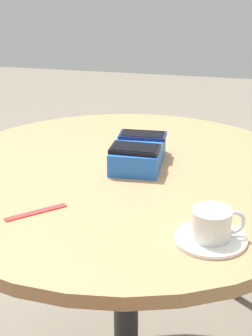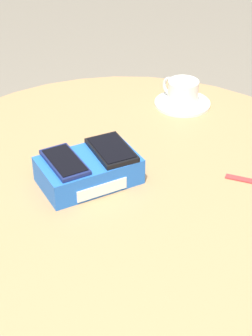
% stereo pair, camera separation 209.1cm
% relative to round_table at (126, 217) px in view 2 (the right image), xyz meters
% --- Properties ---
extents(round_table, '(1.03, 1.03, 0.72)m').
position_rel_round_table_xyz_m(round_table, '(0.00, 0.00, 0.00)').
color(round_table, '#2D2D2D').
rests_on(round_table, ground_plane).
extents(phone_box, '(0.21, 0.13, 0.06)m').
position_rel_round_table_xyz_m(phone_box, '(-0.08, 0.02, 0.14)').
color(phone_box, blue).
rests_on(phone_box, round_table).
extents(phone_navy, '(0.07, 0.13, 0.01)m').
position_rel_round_table_xyz_m(phone_navy, '(-0.13, 0.02, 0.18)').
color(phone_navy, navy).
rests_on(phone_navy, phone_box).
extents(phone_black, '(0.08, 0.12, 0.01)m').
position_rel_round_table_xyz_m(phone_black, '(-0.03, 0.02, 0.18)').
color(phone_black, black).
rests_on(phone_black, phone_box).
extents(saucer, '(0.15, 0.15, 0.01)m').
position_rel_round_table_xyz_m(saucer, '(0.28, 0.23, 0.12)').
color(saucer, white).
rests_on(saucer, round_table).
extents(coffee_cup, '(0.08, 0.11, 0.06)m').
position_rel_round_table_xyz_m(coffee_cup, '(0.28, 0.23, 0.15)').
color(coffee_cup, white).
rests_on(coffee_cup, saucer).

